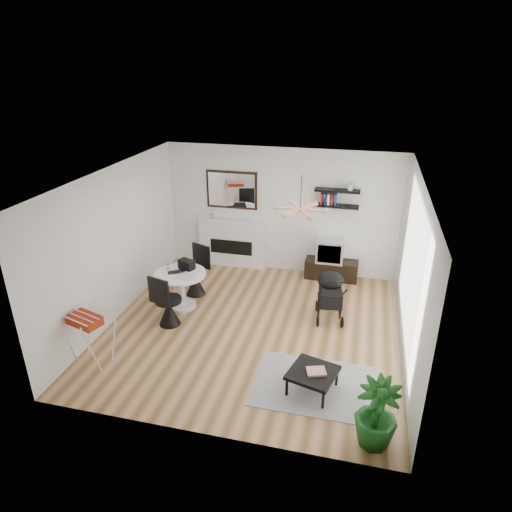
% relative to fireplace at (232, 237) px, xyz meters
% --- Properties ---
extents(floor, '(5.00, 5.00, 0.00)m').
position_rel_fireplace_xyz_m(floor, '(1.10, -2.42, -0.69)').
color(floor, brown).
rests_on(floor, ground).
extents(ceiling, '(5.00, 5.00, 0.00)m').
position_rel_fireplace_xyz_m(ceiling, '(1.10, -2.42, 2.01)').
color(ceiling, white).
rests_on(ceiling, wall_back).
extents(wall_back, '(5.00, 0.00, 5.00)m').
position_rel_fireplace_xyz_m(wall_back, '(1.10, 0.08, 0.66)').
color(wall_back, white).
rests_on(wall_back, floor).
extents(wall_left, '(0.00, 5.00, 5.00)m').
position_rel_fireplace_xyz_m(wall_left, '(-1.40, -2.42, 0.66)').
color(wall_left, white).
rests_on(wall_left, floor).
extents(wall_right, '(0.00, 5.00, 5.00)m').
position_rel_fireplace_xyz_m(wall_right, '(3.60, -2.42, 0.66)').
color(wall_right, white).
rests_on(wall_right, floor).
extents(sheer_curtain, '(0.04, 3.60, 2.60)m').
position_rel_fireplace_xyz_m(sheer_curtain, '(3.50, -2.22, 0.66)').
color(sheer_curtain, white).
rests_on(sheer_curtain, wall_right).
extents(fireplace, '(1.50, 0.17, 2.16)m').
position_rel_fireplace_xyz_m(fireplace, '(0.00, 0.00, 0.00)').
color(fireplace, white).
rests_on(fireplace, floor).
extents(shelf_lower, '(0.90, 0.25, 0.04)m').
position_rel_fireplace_xyz_m(shelf_lower, '(2.23, -0.05, 0.91)').
color(shelf_lower, black).
rests_on(shelf_lower, wall_back).
extents(shelf_upper, '(0.90, 0.25, 0.04)m').
position_rel_fireplace_xyz_m(shelf_upper, '(2.23, -0.05, 1.23)').
color(shelf_upper, black).
rests_on(shelf_upper, wall_back).
extents(pendant_lamp, '(0.90, 0.90, 0.10)m').
position_rel_fireplace_xyz_m(pendant_lamp, '(1.80, -2.12, 1.46)').
color(pendant_lamp, tan).
rests_on(pendant_lamp, ceiling).
extents(tv_console, '(1.10, 0.39, 0.41)m').
position_rel_fireplace_xyz_m(tv_console, '(2.23, -0.13, -0.48)').
color(tv_console, black).
rests_on(tv_console, floor).
extents(crt_tv, '(0.56, 0.49, 0.49)m').
position_rel_fireplace_xyz_m(crt_tv, '(2.18, -0.13, -0.03)').
color(crt_tv, silver).
rests_on(crt_tv, tv_console).
extents(dining_table, '(0.96, 0.96, 0.70)m').
position_rel_fireplace_xyz_m(dining_table, '(-0.40, -2.00, -0.22)').
color(dining_table, white).
rests_on(dining_table, floor).
extents(laptop, '(0.37, 0.34, 0.02)m').
position_rel_fireplace_xyz_m(laptop, '(-0.45, -2.03, 0.03)').
color(laptop, black).
rests_on(laptop, dining_table).
extents(black_bag, '(0.34, 0.27, 0.18)m').
position_rel_fireplace_xyz_m(black_bag, '(-0.35, -1.79, 0.11)').
color(black_bag, black).
rests_on(black_bag, dining_table).
extents(newspaper, '(0.37, 0.32, 0.01)m').
position_rel_fireplace_xyz_m(newspaper, '(-0.23, -2.13, 0.02)').
color(newspaper, silver).
rests_on(newspaper, dining_table).
extents(drinking_glass, '(0.05, 0.05, 0.09)m').
position_rel_fireplace_xyz_m(drinking_glass, '(-0.70, -1.87, 0.07)').
color(drinking_glass, white).
rests_on(drinking_glass, dining_table).
extents(chair_far, '(0.52, 0.53, 0.99)m').
position_rel_fireplace_xyz_m(chair_far, '(-0.32, -1.45, -0.37)').
color(chair_far, black).
rests_on(chair_far, floor).
extents(chair_near, '(0.51, 0.52, 0.99)m').
position_rel_fireplace_xyz_m(chair_near, '(-0.38, -2.65, -0.37)').
color(chair_near, black).
rests_on(chair_near, floor).
extents(drying_rack, '(0.73, 0.70, 0.88)m').
position_rel_fireplace_xyz_m(drying_rack, '(-1.08, -3.93, -0.22)').
color(drying_rack, white).
rests_on(drying_rack, floor).
extents(stroller, '(0.58, 0.81, 0.95)m').
position_rel_fireplace_xyz_m(stroller, '(2.34, -1.70, -0.28)').
color(stroller, black).
rests_on(stroller, floor).
extents(rug, '(1.78, 1.29, 0.01)m').
position_rel_fireplace_xyz_m(rug, '(2.35, -3.67, -0.68)').
color(rug, '#979797').
rests_on(rug, floor).
extents(coffee_table, '(0.77, 0.77, 0.32)m').
position_rel_fireplace_xyz_m(coffee_table, '(2.31, -3.78, -0.39)').
color(coffee_table, black).
rests_on(coffee_table, rug).
extents(magazines, '(0.31, 0.27, 0.04)m').
position_rel_fireplace_xyz_m(magazines, '(2.36, -3.80, -0.33)').
color(magazines, '#E05038').
rests_on(magazines, coffee_table).
extents(potted_plant, '(0.55, 0.55, 0.93)m').
position_rel_fireplace_xyz_m(potted_plant, '(3.16, -4.56, -0.22)').
color(potted_plant, '#185419').
rests_on(potted_plant, floor).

